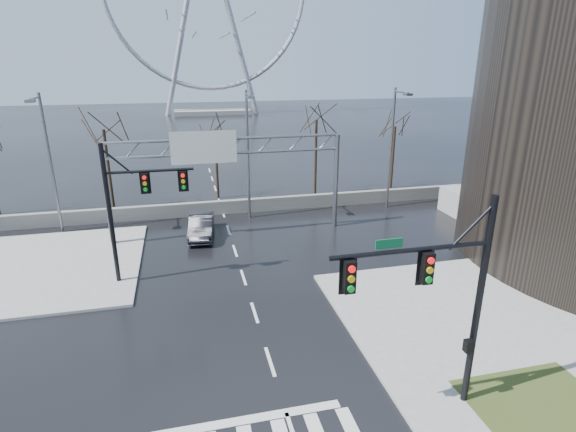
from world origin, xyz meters
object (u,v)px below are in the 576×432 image
object	(u,v)px
car	(201,226)
signal_mast_near	(446,290)
signal_mast_far	(130,201)
sign_gantry	(221,165)

from	to	relation	value
car	signal_mast_near	bearing A→B (deg)	-63.30
signal_mast_near	car	size ratio (longest dim) A/B	1.69
signal_mast_near	signal_mast_far	xyz separation A→B (m)	(-11.01, 13.00, -0.04)
signal_mast_far	car	xyz separation A→B (m)	(3.86, 6.23, -4.05)
signal_mast_far	car	distance (m)	8.38
signal_mast_near	signal_mast_far	distance (m)	17.03
signal_mast_far	sign_gantry	bearing A→B (deg)	47.53
sign_gantry	car	world-z (taller)	sign_gantry
signal_mast_near	sign_gantry	distance (m)	19.79
signal_mast_near	signal_mast_far	world-z (taller)	same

